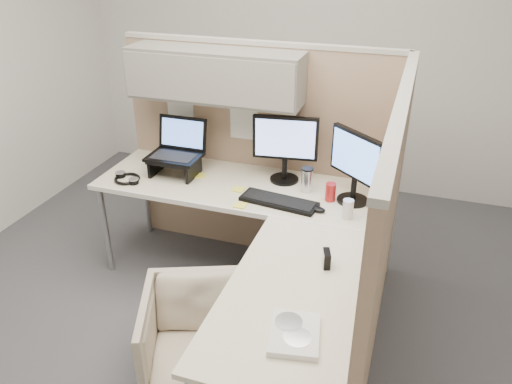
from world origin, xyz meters
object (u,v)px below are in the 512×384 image
(desk, at_px, (253,225))
(keyboard, at_px, (279,202))
(office_chair, at_px, (199,333))
(monitor_left, at_px, (285,144))

(desk, relative_size, keyboard, 4.02)
(keyboard, bearing_deg, desk, -103.15)
(office_chair, bearing_deg, keyboard, 54.15)
(desk, xyz_separation_m, keyboard, (0.09, 0.24, 0.05))
(monitor_left, bearing_deg, desk, -101.25)
(office_chair, xyz_separation_m, monitor_left, (0.15, 1.16, 0.70))
(desk, relative_size, office_chair, 3.26)
(desk, distance_m, monitor_left, 0.66)
(office_chair, distance_m, keyboard, 0.96)
(desk, distance_m, office_chair, 0.71)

